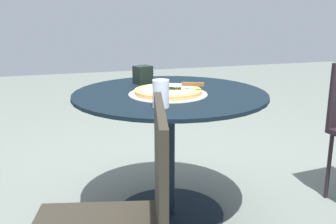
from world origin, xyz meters
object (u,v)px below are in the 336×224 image
Objects in this scene: drinking_cup at (161,94)px; napkin_dispenser at (143,75)px; patio_table at (170,129)px; pizza_server at (183,85)px; pizza_on_tray at (168,92)px; patio_chair_far at (120,220)px.

drinking_cup reaches higher than napkin_dispenser.
pizza_server is (0.05, -0.06, 0.25)m from patio_table.
pizza_on_tray is at bearing -119.71° from patio_table.
drinking_cup is at bearing 63.61° from napkin_dispenser.
patio_table is 1.17× the size of patio_chair_far.
drinking_cup is 0.68m from patio_chair_far.
patio_table is at bearing 84.08° from napkin_dispenser.
napkin_dispenser is 1.19m from patio_chair_far.
pizza_server is 0.25× the size of patio_chair_far.
patio_chair_far is at bearing -120.60° from pizza_server.
pizza_server reaches higher than patio_table.
pizza_on_tray is 3.92× the size of napkin_dispenser.
pizza_on_tray reaches higher than patio_table.
drinking_cup is (-0.13, -0.28, 0.26)m from patio_table.
patio_chair_far is (-0.46, -0.78, -0.24)m from pizza_server.
patio_chair_far is at bearing -115.97° from pizza_on_tray.
pizza_on_tray is 3.26× the size of drinking_cup.
napkin_dispenser is at bearing 110.13° from pizza_server.
patio_chair_far reaches higher than patio_table.
patio_chair_far is (-0.29, -0.56, -0.25)m from drinking_cup.
napkin_dispenser is 0.12× the size of patio_chair_far.
pizza_server is at bearing -51.58° from patio_table.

